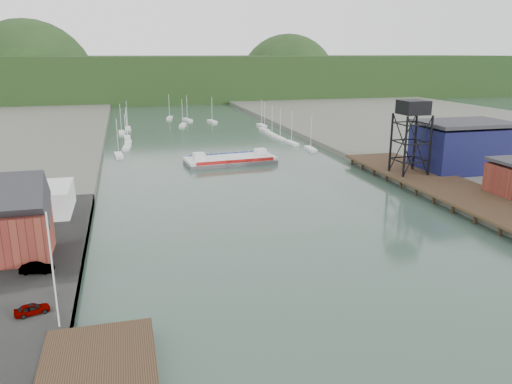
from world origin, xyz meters
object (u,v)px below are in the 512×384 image
chain_ferry (230,160)px  car_west_a (32,309)px  lift_tower (413,112)px  harbor_building (0,227)px

chain_ferry → car_west_a: chain_ferry is taller
lift_tower → car_west_a: lift_tower is taller
lift_tower → car_west_a: (-70.98, -44.72, -13.45)m
harbor_building → chain_ferry: bearing=53.3°
lift_tower → chain_ferry: size_ratio=0.67×
harbor_building → car_west_a: harbor_building is taller
harbor_building → chain_ferry: (42.78, 57.39, -5.13)m
chain_ferry → car_west_a: (-36.76, -74.11, 1.23)m
chain_ferry → car_west_a: size_ratio=6.87×
harbor_building → car_west_a: bearing=-70.2°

